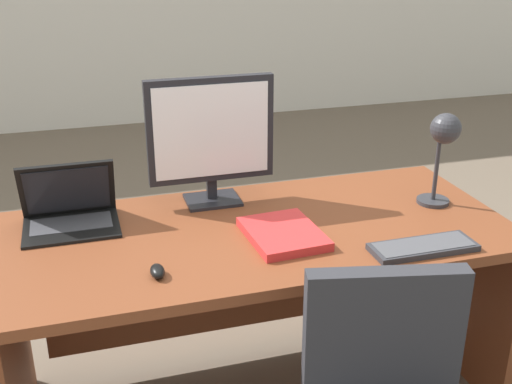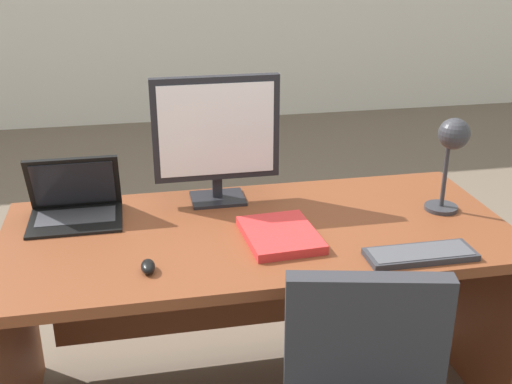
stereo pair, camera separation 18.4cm
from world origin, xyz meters
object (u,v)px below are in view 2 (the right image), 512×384
(mouse, at_px, (148,266))
(desk, at_px, (255,273))
(laptop, at_px, (75,199))
(desk_lamp, at_px, (452,146))
(keyboard, at_px, (420,254))
(book, at_px, (280,235))
(monitor, at_px, (216,133))

(mouse, bearing_deg, desk, 35.61)
(laptop, xyz_separation_m, desk_lamp, (1.31, -0.22, 0.18))
(keyboard, bearing_deg, laptop, 153.84)
(laptop, bearing_deg, book, -25.23)
(keyboard, xyz_separation_m, desk_lamp, (0.23, 0.30, 0.24))
(monitor, xyz_separation_m, laptop, (-0.52, -0.05, -0.20))
(mouse, height_order, desk_lamp, desk_lamp)
(monitor, bearing_deg, mouse, -119.38)
(mouse, bearing_deg, laptop, 117.55)
(monitor, relative_size, desk_lamp, 1.34)
(monitor, distance_m, laptop, 0.55)
(laptop, distance_m, book, 0.75)
(desk, height_order, monitor, monitor)
(monitor, bearing_deg, laptop, -174.71)
(laptop, bearing_deg, keyboard, -26.16)
(book, bearing_deg, monitor, 113.23)
(book, bearing_deg, mouse, -162.97)
(desk, distance_m, desk_lamp, 0.83)
(laptop, bearing_deg, desk_lamp, -9.69)
(keyboard, bearing_deg, mouse, 174.81)
(monitor, height_order, keyboard, monitor)
(desk_lamp, distance_m, book, 0.68)
(desk, distance_m, laptop, 0.70)
(keyboard, bearing_deg, monitor, 134.09)
(monitor, distance_m, keyboard, 0.84)
(laptop, relative_size, keyboard, 0.93)
(monitor, height_order, book, monitor)
(desk, xyz_separation_m, laptop, (-0.62, 0.18, 0.27))
(mouse, bearing_deg, monitor, 60.62)
(monitor, xyz_separation_m, desk_lamp, (0.79, -0.27, -0.01))
(laptop, relative_size, desk_lamp, 0.91)
(desk, relative_size, mouse, 22.74)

